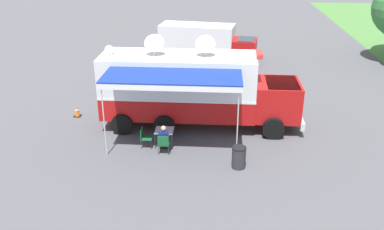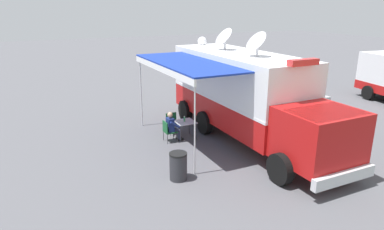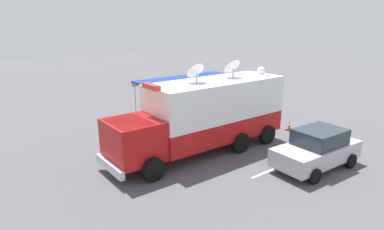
{
  "view_description": "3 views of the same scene",
  "coord_description": "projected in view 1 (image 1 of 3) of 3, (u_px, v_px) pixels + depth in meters",
  "views": [
    {
      "loc": [
        19.04,
        1.9,
        8.75
      ],
      "look_at": [
        1.8,
        0.77,
        1.29
      ],
      "focal_mm": 39.97,
      "sensor_mm": 36.0,
      "label": 1
    },
    {
      "loc": [
        8.05,
        11.94,
        5.32
      ],
      "look_at": [
        2.16,
        0.08,
        1.14
      ],
      "focal_mm": 32.41,
      "sensor_mm": 36.0,
      "label": 2
    },
    {
      "loc": [
        -11.73,
        10.66,
        6.27
      ],
      "look_at": [
        0.98,
        0.77,
        1.64
      ],
      "focal_mm": 30.65,
      "sensor_mm": 36.0,
      "label": 3
    }
  ],
  "objects": [
    {
      "name": "ground_plane",
      "position": [
        179.0,
        124.0,
        21.02
      ],
      "size": [
        100.0,
        100.0,
        0.0
      ],
      "primitive_type": "plane",
      "color": "#515156"
    },
    {
      "name": "lot_stripe",
      "position": [
        163.0,
        98.0,
        24.34
      ],
      "size": [
        0.15,
        4.8,
        0.01
      ],
      "primitive_type": "cube",
      "rotation": [
        0.0,
        0.0,
        -0.01
      ],
      "color": "silver",
      "rests_on": "ground"
    },
    {
      "name": "command_truck",
      "position": [
        194.0,
        88.0,
        20.17
      ],
      "size": [
        4.89,
        9.51,
        4.53
      ],
      "color": "#B71414",
      "rests_on": "ground"
    },
    {
      "name": "folding_table",
      "position": [
        164.0,
        131.0,
        18.74
      ],
      "size": [
        0.81,
        0.81,
        0.73
      ],
      "color": "silver",
      "rests_on": "ground"
    },
    {
      "name": "water_bottle",
      "position": [
        164.0,
        128.0,
        18.66
      ],
      "size": [
        0.07,
        0.07,
        0.22
      ],
      "color": "#3F9959",
      "rests_on": "folding_table"
    },
    {
      "name": "folding_chair_at_table",
      "position": [
        164.0,
        143.0,
        18.06
      ],
      "size": [
        0.48,
        0.48,
        0.87
      ],
      "color": "#19562D",
      "rests_on": "ground"
    },
    {
      "name": "folding_chair_beside_table",
      "position": [
        144.0,
        136.0,
        18.65
      ],
      "size": [
        0.48,
        0.48,
        0.87
      ],
      "color": "#19562D",
      "rests_on": "ground"
    },
    {
      "name": "seated_responder",
      "position": [
        164.0,
        138.0,
        18.18
      ],
      "size": [
        0.66,
        0.55,
        1.25
      ],
      "color": "navy",
      "rests_on": "ground"
    },
    {
      "name": "trash_bin",
      "position": [
        239.0,
        157.0,
        17.02
      ],
      "size": [
        0.57,
        0.57,
        0.91
      ],
      "color": "#2D2D33",
      "rests_on": "ground"
    },
    {
      "name": "traffic_cone",
      "position": [
        77.0,
        111.0,
        21.83
      ],
      "size": [
        0.36,
        0.36,
        0.58
      ],
      "color": "black",
      "rests_on": "ground"
    },
    {
      "name": "support_truck",
      "position": [
        204.0,
        43.0,
        30.43
      ],
      "size": [
        3.16,
        7.04,
        2.7
      ],
      "color": "white",
      "rests_on": "ground"
    },
    {
      "name": "car_behind_truck",
      "position": [
        154.0,
        77.0,
        24.94
      ],
      "size": [
        2.19,
        4.29,
        1.76
      ],
      "color": "#B2B5BA",
      "rests_on": "ground"
    }
  ]
}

